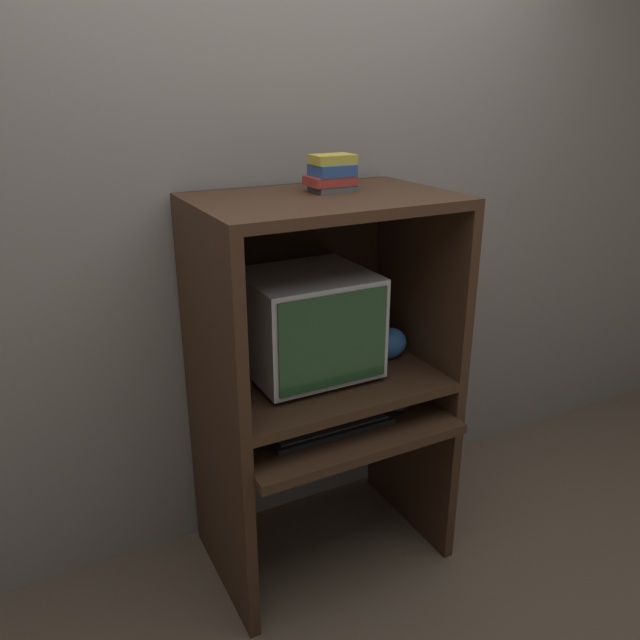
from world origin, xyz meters
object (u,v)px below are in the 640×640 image
Objects in this scene: crt_monitor at (308,323)px; keyboard at (328,425)px; mouse at (399,408)px; book_stack at (332,174)px; snack_bag at (389,343)px.

crt_monitor is 0.96× the size of keyboard.
mouse is 0.90m from book_stack.
book_stack reaches higher than keyboard.
snack_bag is (0.35, 0.16, 0.19)m from keyboard.
keyboard is (-0.01, -0.18, -0.33)m from crt_monitor.
crt_monitor reaches higher than snack_bag.
keyboard is at bearing -155.99° from snack_bag.
crt_monitor is 6.79× the size of mouse.
mouse is (0.29, -0.02, 0.00)m from keyboard.
book_stack is (-0.23, 0.05, 0.66)m from snack_bag.
mouse is at bearing -34.36° from crt_monitor.
crt_monitor is 2.71× the size of book_stack.
keyboard is 2.82× the size of book_stack.
crt_monitor is 0.47m from mouse.
keyboard is 0.29m from mouse.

